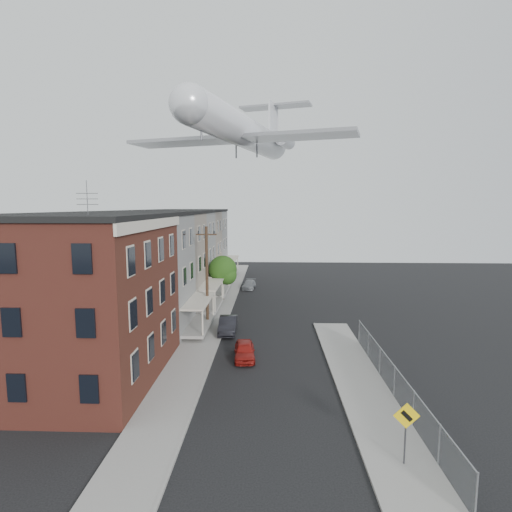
# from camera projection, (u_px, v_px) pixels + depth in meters

# --- Properties ---
(ground) EXTENTS (120.00, 120.00, 0.00)m
(ground) POSITION_uv_depth(u_px,v_px,m) (269.00, 449.00, 17.80)
(ground) COLOR black
(ground) RESTS_ON ground
(sidewalk_left) EXTENTS (3.00, 62.00, 0.12)m
(sidewalk_left) POSITION_uv_depth(u_px,v_px,m) (218.00, 309.00, 41.79)
(sidewalk_left) COLOR gray
(sidewalk_left) RESTS_ON ground
(sidewalk_right) EXTENTS (3.00, 26.00, 0.12)m
(sidewalk_right) POSITION_uv_depth(u_px,v_px,m) (363.00, 389.00, 23.54)
(sidewalk_right) COLOR gray
(sidewalk_right) RESTS_ON ground
(curb_left) EXTENTS (0.15, 62.00, 0.14)m
(curb_left) POSITION_uv_depth(u_px,v_px,m) (231.00, 309.00, 41.73)
(curb_left) COLOR gray
(curb_left) RESTS_ON ground
(curb_right) EXTENTS (0.15, 26.00, 0.14)m
(curb_right) POSITION_uv_depth(u_px,v_px,m) (338.00, 388.00, 23.59)
(curb_right) COLOR gray
(curb_right) RESTS_ON ground
(corner_building) EXTENTS (10.31, 12.30, 12.15)m
(corner_building) POSITION_uv_depth(u_px,v_px,m) (75.00, 298.00, 24.53)
(corner_building) COLOR #381412
(corner_building) RESTS_ON ground
(row_house_a) EXTENTS (11.98, 7.00, 10.30)m
(row_house_a) POSITION_uv_depth(u_px,v_px,m) (130.00, 273.00, 33.95)
(row_house_a) COLOR slate
(row_house_a) RESTS_ON ground
(row_house_b) EXTENTS (11.98, 7.00, 10.30)m
(row_house_b) POSITION_uv_depth(u_px,v_px,m) (154.00, 261.00, 40.89)
(row_house_b) COLOR slate
(row_house_b) RESTS_ON ground
(row_house_c) EXTENTS (11.98, 7.00, 10.30)m
(row_house_c) POSITION_uv_depth(u_px,v_px,m) (171.00, 253.00, 47.84)
(row_house_c) COLOR slate
(row_house_c) RESTS_ON ground
(row_house_d) EXTENTS (11.98, 7.00, 10.30)m
(row_house_d) POSITION_uv_depth(u_px,v_px,m) (183.00, 247.00, 54.78)
(row_house_d) COLOR slate
(row_house_d) RESTS_ON ground
(row_house_e) EXTENTS (11.98, 7.00, 10.30)m
(row_house_e) POSITION_uv_depth(u_px,v_px,m) (193.00, 243.00, 61.72)
(row_house_e) COLOR slate
(row_house_e) RESTS_ON ground
(chainlink_fence) EXTENTS (0.06, 18.06, 1.90)m
(chainlink_fence) POSITION_uv_depth(u_px,v_px,m) (394.00, 381.00, 22.38)
(chainlink_fence) COLOR gray
(chainlink_fence) RESTS_ON ground
(warning_sign) EXTENTS (1.10, 0.11, 2.80)m
(warning_sign) POSITION_uv_depth(u_px,v_px,m) (406.00, 424.00, 16.34)
(warning_sign) COLOR #515156
(warning_sign) RESTS_ON ground
(utility_pole) EXTENTS (1.80, 0.26, 9.00)m
(utility_pole) POSITION_uv_depth(u_px,v_px,m) (207.00, 275.00, 35.27)
(utility_pole) COLOR black
(utility_pole) RESTS_ON ground
(street_tree) EXTENTS (3.22, 3.20, 5.20)m
(street_tree) POSITION_uv_depth(u_px,v_px,m) (224.00, 271.00, 45.25)
(street_tree) COLOR black
(street_tree) RESTS_ON ground
(car_near) EXTENTS (1.72, 3.67, 1.21)m
(car_near) POSITION_uv_depth(u_px,v_px,m) (244.00, 351.00, 28.22)
(car_near) COLOR maroon
(car_near) RESTS_ON ground
(car_mid) EXTENTS (1.60, 4.21, 1.37)m
(car_mid) POSITION_uv_depth(u_px,v_px,m) (228.00, 325.00, 34.05)
(car_mid) COLOR black
(car_mid) RESTS_ON ground
(car_far) EXTENTS (1.89, 3.86, 1.08)m
(car_far) POSITION_uv_depth(u_px,v_px,m) (249.00, 285.00, 52.26)
(car_far) COLOR slate
(car_far) RESTS_ON ground
(airplane) EXTENTS (21.88, 25.02, 7.23)m
(airplane) POSITION_uv_depth(u_px,v_px,m) (245.00, 132.00, 38.57)
(airplane) COLOR silver
(airplane) RESTS_ON ground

